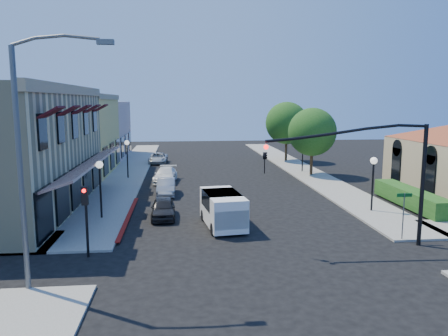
{
  "coord_description": "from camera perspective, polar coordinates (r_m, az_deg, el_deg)",
  "views": [
    {
      "loc": [
        -3.76,
        -18.25,
        7.08
      ],
      "look_at": [
        -0.76,
        10.8,
        2.6
      ],
      "focal_mm": 35.0,
      "sensor_mm": 36.0,
      "label": 1
    }
  ],
  "objects": [
    {
      "name": "sidewalk_left",
      "position": [
        46.06,
        -12.03,
        -0.24
      ],
      "size": [
        3.5,
        50.0,
        0.12
      ],
      "primitive_type": "cube",
      "color": "gray",
      "rests_on": "ground"
    },
    {
      "name": "parked_car_d",
      "position": [
        50.73,
        -8.59,
        1.29
      ],
      "size": [
        2.14,
        4.39,
        1.2
      ],
      "primitive_type": "imported",
      "rotation": [
        0.0,
        0.0,
        -0.03
      ],
      "color": "#BBBEC0",
      "rests_on": "ground"
    },
    {
      "name": "curb_red_strip",
      "position": [
        27.37,
        -12.35,
        -6.48
      ],
      "size": [
        0.25,
        10.0,
        0.06
      ],
      "primitive_type": "cube",
      "color": "maroon",
      "rests_on": "ground"
    },
    {
      "name": "white_van",
      "position": [
        24.81,
        -0.14,
        -5.18
      ],
      "size": [
        2.39,
        4.56,
        1.93
      ],
      "color": "white",
      "rests_on": "ground"
    },
    {
      "name": "hedge",
      "position": [
        32.12,
        23.15,
        -4.73
      ],
      "size": [
        1.4,
        8.0,
        1.1
      ],
      "primitive_type": "cube",
      "color": "#1B4F16",
      "rests_on": "ground"
    },
    {
      "name": "parked_car_a",
      "position": [
        27.02,
        -7.96,
        -5.22
      ],
      "size": [
        1.5,
        3.6,
        1.22
      ],
      "primitive_type": "imported",
      "rotation": [
        0.0,
        0.0,
        0.02
      ],
      "color": "black",
      "rests_on": "ground"
    },
    {
      "name": "street_name_sign",
      "position": [
        23.96,
        22.42,
        -4.93
      ],
      "size": [
        0.8,
        0.06,
        2.5
      ],
      "color": "#595B5E",
      "rests_on": "ground"
    },
    {
      "name": "lamppost_left_near",
      "position": [
        27.03,
        -15.91,
        -0.86
      ],
      "size": [
        0.44,
        0.44,
        3.57
      ],
      "color": "black",
      "rests_on": "ground"
    },
    {
      "name": "pink_stucco_building",
      "position": [
        57.58,
        -17.7,
        4.75
      ],
      "size": [
        10.0,
        12.0,
        7.0
      ],
      "primitive_type": "cube",
      "color": "#C39993",
      "rests_on": "ground"
    },
    {
      "name": "secondary_signal",
      "position": [
        20.67,
        -17.63,
        -5.02
      ],
      "size": [
        0.28,
        0.42,
        3.32
      ],
      "color": "black",
      "rests_on": "ground"
    },
    {
      "name": "lamppost_left_far",
      "position": [
        40.76,
        -12.54,
        2.4
      ],
      "size": [
        0.44,
        0.44,
        3.57
      ],
      "color": "black",
      "rests_on": "ground"
    },
    {
      "name": "ground",
      "position": [
        19.93,
        5.49,
        -12.12
      ],
      "size": [
        120.0,
        120.0,
        0.0
      ],
      "primitive_type": "plane",
      "color": "black",
      "rests_on": "ground"
    },
    {
      "name": "cobra_streetlight",
      "position": [
        17.22,
        -24.11,
        1.92
      ],
      "size": [
        3.6,
        0.25,
        9.31
      ],
      "color": "#595B5E",
      "rests_on": "ground"
    },
    {
      "name": "street_tree_b",
      "position": [
        51.86,
        8.18,
        5.83
      ],
      "size": [
        4.94,
        4.94,
        7.02
      ],
      "color": "#2E2112",
      "rests_on": "ground"
    },
    {
      "name": "sidewalk_right",
      "position": [
        47.47,
        9.46,
        0.1
      ],
      "size": [
        3.5,
        50.0,
        0.12
      ],
      "primitive_type": "cube",
      "color": "gray",
      "rests_on": "ground"
    },
    {
      "name": "lamppost_right_far",
      "position": [
        44.21,
        10.26,
        2.94
      ],
      "size": [
        0.44,
        0.44,
        3.57
      ],
      "color": "black",
      "rests_on": "ground"
    },
    {
      "name": "street_tree_a",
      "position": [
        42.26,
        11.46,
        4.63
      ],
      "size": [
        4.56,
        4.56,
        6.48
      ],
      "color": "#2E2112",
      "rests_on": "ground"
    },
    {
      "name": "parked_car_b",
      "position": [
        33.48,
        -7.56,
        -2.47
      ],
      "size": [
        1.35,
        3.8,
        1.25
      ],
      "primitive_type": "imported",
      "rotation": [
        0.0,
        0.0,
        -0.01
      ],
      "color": "#9C9DA1",
      "rests_on": "ground"
    },
    {
      "name": "parked_car_c",
      "position": [
        38.81,
        -7.65,
        -0.91
      ],
      "size": [
        2.21,
        4.56,
        1.28
      ],
      "primitive_type": "imported",
      "rotation": [
        0.0,
        0.0,
        -0.1
      ],
      "color": "white",
      "rests_on": "ground"
    },
    {
      "name": "yellow_stucco_building",
      "position": [
        45.9,
        -20.74,
        4.06
      ],
      "size": [
        10.0,
        12.0,
        7.6
      ],
      "primitive_type": "cube",
      "color": "tan",
      "rests_on": "ground"
    },
    {
      "name": "lamppost_right_near",
      "position": [
        29.29,
        18.93,
        -0.28
      ],
      "size": [
        0.44,
        0.44,
        3.57
      ],
      "color": "black",
      "rests_on": "ground"
    },
    {
      "name": "signal_mast_arm",
      "position": [
        22.16,
        19.89,
        0.44
      ],
      "size": [
        8.01,
        0.39,
        6.0
      ],
      "color": "black",
      "rests_on": "ground"
    }
  ]
}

